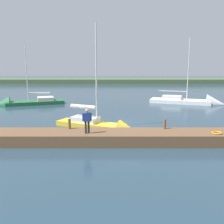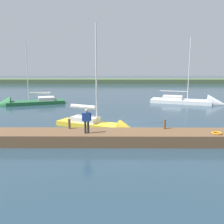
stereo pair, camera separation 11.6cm
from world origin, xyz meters
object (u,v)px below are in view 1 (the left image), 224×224
Objects in this scene: sailboat_outer_mooring at (101,126)px; person_on_dock at (87,120)px; sailboat_behind_pier at (195,103)px; mooring_post_near at (165,124)px; mooring_post_far at (69,124)px; sailboat_far_left at (23,104)px; life_ring_buoy at (217,133)px.

sailboat_outer_mooring is 5.66× the size of person_on_dock.
sailboat_outer_mooring is 17.80m from sailboat_behind_pier.
mooring_post_near is 0.98× the size of mooring_post_far.
person_on_dock is (-10.11, 16.45, 1.63)m from sailboat_far_left.
life_ring_buoy is 8.49m from person_on_dock.
sailboat_behind_pier is at bearing 72.35° from sailboat_outer_mooring.
mooring_post_near is at bearing -96.01° from sailboat_behind_pier.
sailboat_behind_pier reaches higher than life_ring_buoy.
sailboat_behind_pier is at bearing 163.30° from sailboat_far_left.
sailboat_far_left reaches higher than mooring_post_far.
sailboat_behind_pier is 21.58m from person_on_dock.
sailboat_far_left is at bearing -41.67° from life_ring_buoy.
life_ring_buoy is at bearing 119.49° from sailboat_far_left.
sailboat_outer_mooring reaches higher than person_on_dock.
person_on_dock reaches higher than mooring_post_near.
mooring_post_near is 0.07× the size of sailboat_far_left.
sailboat_outer_mooring is at bearing -24.20° from person_on_dock.
mooring_post_near is 3.40m from life_ring_buoy.
sailboat_far_left is 22.92m from sailboat_behind_pier.
mooring_post_near is 0.07× the size of sailboat_outer_mooring.
person_on_dock is (0.71, 4.24, 1.51)m from sailboat_outer_mooring.
mooring_post_near is at bearing 116.44° from sailboat_far_left.
sailboat_outer_mooring reaches higher than mooring_post_near.
person_on_dock is (12.80, 17.31, 1.58)m from sailboat_behind_pier.
mooring_post_far is at bearing 0.00° from mooring_post_near.
sailboat_behind_pier reaches higher than mooring_post_near.
sailboat_outer_mooring is (4.60, -3.05, -0.93)m from mooring_post_near.
mooring_post_near is at bearing -92.09° from person_on_dock.
sailboat_far_left is 1.01× the size of sailboat_outer_mooring.
life_ring_buoy is at bearing -85.12° from sailboat_behind_pier.
mooring_post_far is at bearing 34.04° from person_on_dock.
sailboat_outer_mooring is (-2.06, -3.05, -0.94)m from mooring_post_far.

